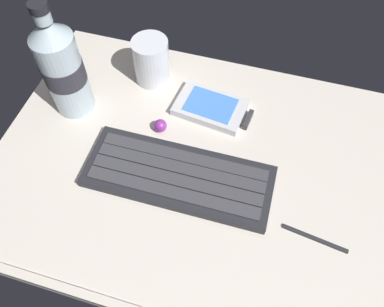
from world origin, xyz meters
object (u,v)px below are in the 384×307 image
Objects in this scene: water_bottle at (62,68)px; keyboard at (179,176)px; stylus_pen at (315,238)px; juice_cup at (152,62)px; trackball_mouse at (160,126)px; handheld_device at (214,108)px.

keyboard is at bearing -22.81° from water_bottle.
water_bottle is 46.19cm from stylus_pen.
water_bottle is (-10.93, -9.99, 5.10)cm from juice_cup.
keyboard is 10.05cm from trackball_mouse.
stylus_pen is at bearing -35.38° from juice_cup.
keyboard is at bearing -60.28° from juice_cup.
handheld_device is at bearing 13.02° from water_bottle.
juice_cup is at bearing 152.55° from stylus_pen.
juice_cup reaches higher than stylus_pen.
keyboard is at bearing -54.90° from trackball_mouse.
stylus_pen is (19.67, -18.59, -0.38)cm from handheld_device.
juice_cup is at bearing 119.72° from keyboard.
keyboard is 2.17× the size of handheld_device.
trackball_mouse is at bearing -3.50° from water_bottle.
juice_cup is at bearing 160.70° from handheld_device.
stylus_pen is (27.33, -12.11, -0.75)cm from trackball_mouse.
handheld_device is (1.88, 14.70, -0.08)cm from keyboard.
trackball_mouse is 0.23× the size of stylus_pen.
keyboard is 25.12cm from water_bottle.
stylus_pen is at bearing -16.78° from water_bottle.
juice_cup is 12.46cm from trackball_mouse.
water_bottle is (-21.89, 9.20, 8.20)cm from keyboard.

